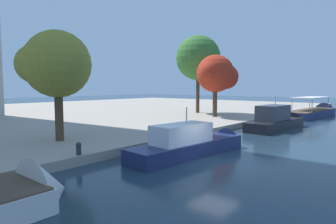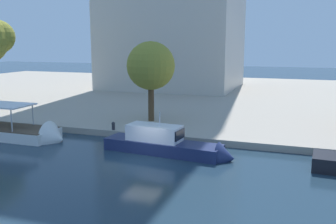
{
  "view_description": "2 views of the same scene",
  "coord_description": "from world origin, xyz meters",
  "px_view_note": "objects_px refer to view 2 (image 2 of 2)",
  "views": [
    {
      "loc": [
        -14.51,
        -8.68,
        4.45
      ],
      "look_at": [
        2.44,
        5.5,
        2.51
      ],
      "focal_mm": 31.37,
      "sensor_mm": 36.0,
      "label": 1
    },
    {
      "loc": [
        10.3,
        -23.76,
        8.27
      ],
      "look_at": [
        -0.37,
        6.58,
        2.34
      ],
      "focal_mm": 40.69,
      "sensor_mm": 36.0,
      "label": 2
    }
  ],
  "objects_px": {
    "motor_yacht_2": "(169,147)",
    "tree_3": "(150,66)",
    "tour_boat_1": "(4,132)",
    "mooring_bollard_0": "(113,126)"
  },
  "relations": [
    {
      "from": "motor_yacht_2",
      "to": "tree_3",
      "type": "height_order",
      "value": "tree_3"
    },
    {
      "from": "tour_boat_1",
      "to": "motor_yacht_2",
      "type": "height_order",
      "value": "motor_yacht_2"
    },
    {
      "from": "motor_yacht_2",
      "to": "mooring_bollard_0",
      "type": "distance_m",
      "value": 7.31
    },
    {
      "from": "tour_boat_1",
      "to": "motor_yacht_2",
      "type": "xyz_separation_m",
      "value": [
        15.5,
        -0.04,
        0.16
      ]
    },
    {
      "from": "tour_boat_1",
      "to": "tree_3",
      "type": "height_order",
      "value": "tree_3"
    },
    {
      "from": "mooring_bollard_0",
      "to": "tree_3",
      "type": "xyz_separation_m",
      "value": [
        1.54,
        4.97,
        4.96
      ]
    },
    {
      "from": "mooring_bollard_0",
      "to": "tour_boat_1",
      "type": "bearing_deg",
      "value": -159.32
    },
    {
      "from": "tree_3",
      "to": "tour_boat_1",
      "type": "bearing_deg",
      "value": -141.65
    },
    {
      "from": "motor_yacht_2",
      "to": "mooring_bollard_0",
      "type": "xyz_separation_m",
      "value": [
        -6.43,
        3.46,
        0.41
      ]
    },
    {
      "from": "motor_yacht_2",
      "to": "tour_boat_1",
      "type": "bearing_deg",
      "value": -175.03
    }
  ]
}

